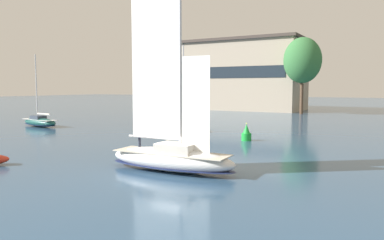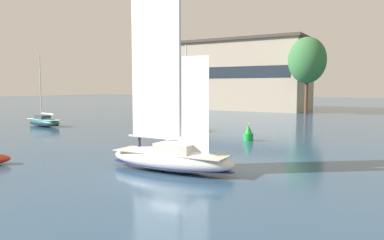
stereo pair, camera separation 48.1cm
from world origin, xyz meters
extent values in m
plane|color=#2D4C6B|center=(0.00, 0.00, 0.00)|extent=(400.00, 400.00, 0.00)
cube|color=tan|center=(-24.08, 70.09, 8.60)|extent=(32.35, 15.92, 17.19)
cube|color=#1E2833|center=(-24.08, 62.05, 9.46)|extent=(29.12, 0.10, 2.75)
cube|color=#423833|center=(-24.08, 70.09, 17.54)|extent=(33.55, 17.12, 0.70)
cylinder|color=#4C3828|center=(-5.41, 60.33, 4.46)|extent=(0.71, 0.71, 8.93)
ellipsoid|color=#336B38|center=(-5.41, 60.33, 11.63)|extent=(8.03, 8.03, 9.82)
cylinder|color=#4C3828|center=(-39.41, 66.60, 4.93)|extent=(0.79, 0.79, 9.86)
ellipsoid|color=#3D7A3D|center=(-39.41, 66.60, 12.84)|extent=(8.87, 8.87, 10.84)
ellipsoid|color=silver|center=(0.00, 0.00, 0.82)|extent=(9.80, 3.13, 1.65)
ellipsoid|color=#19234C|center=(0.00, 0.00, 0.37)|extent=(9.90, 3.17, 0.20)
cube|color=beige|center=(0.00, 0.00, 1.31)|extent=(8.62, 2.65, 0.06)
cube|color=beige|center=(0.48, 0.02, 1.68)|extent=(2.80, 2.02, 0.68)
cylinder|color=silver|center=(0.77, 0.03, 7.40)|extent=(0.19, 0.19, 12.12)
cylinder|color=silver|center=(-1.40, -0.06, 2.31)|extent=(4.37, 0.35, 0.16)
cube|color=white|center=(-1.23, -0.05, 7.28)|extent=(4.01, 0.20, 9.94)
cube|color=white|center=(1.94, 0.08, 4.67)|extent=(2.13, 0.12, 6.67)
cylinder|color=#232838|center=(-2.92, 0.20, 1.76)|extent=(0.21, 0.21, 0.85)
cylinder|color=#1E4CA5|center=(-2.92, 0.20, 2.51)|extent=(0.35, 0.35, 0.65)
sphere|color=tan|center=(-2.92, 0.20, 2.96)|extent=(0.24, 0.24, 0.24)
ellipsoid|color=#194C47|center=(-33.17, 15.10, 0.66)|extent=(7.96, 3.24, 1.32)
ellipsoid|color=#19234C|center=(-33.17, 15.10, 0.30)|extent=(8.04, 3.27, 0.16)
cube|color=silver|center=(-33.17, 15.10, 1.05)|extent=(7.00, 2.77, 0.06)
cube|color=#333D4C|center=(-33.55, 15.15, 1.35)|extent=(2.36, 1.81, 0.54)
cylinder|color=silver|center=(-33.78, 15.18, 5.91)|extent=(0.15, 0.15, 9.67)
cylinder|color=silver|center=(-32.06, 14.94, 1.85)|extent=(3.46, 0.62, 0.13)
cylinder|color=silver|center=(-32.06, 14.94, 1.94)|extent=(3.13, 0.65, 0.21)
ellipsoid|color=navy|center=(-12.47, 21.90, 0.71)|extent=(8.08, 6.76, 1.41)
ellipsoid|color=#19234C|center=(-12.47, 21.90, 0.32)|extent=(8.16, 6.83, 0.17)
cube|color=beige|center=(-12.47, 21.90, 1.12)|extent=(7.06, 5.87, 0.06)
cube|color=#333D4C|center=(-12.13, 21.65, 1.44)|extent=(2.84, 2.68, 0.58)
cylinder|color=silver|center=(-11.93, 21.51, 6.34)|extent=(0.17, 0.17, 10.38)
cylinder|color=silver|center=(-13.44, 22.60, 1.98)|extent=(3.10, 2.31, 0.14)
cylinder|color=silver|center=(-13.44, 22.60, 2.08)|extent=(2.85, 2.16, 0.23)
cylinder|color=green|center=(-0.91, 16.73, 0.41)|extent=(1.09, 1.09, 0.82)
cone|color=green|center=(-0.91, 16.73, 1.32)|extent=(0.82, 0.82, 1.00)
sphere|color=#F2F266|center=(-0.91, 16.73, 1.89)|extent=(0.16, 0.16, 0.16)
camera|label=1|loc=(14.25, -21.90, 5.95)|focal=35.00mm
camera|label=2|loc=(14.66, -21.65, 5.95)|focal=35.00mm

